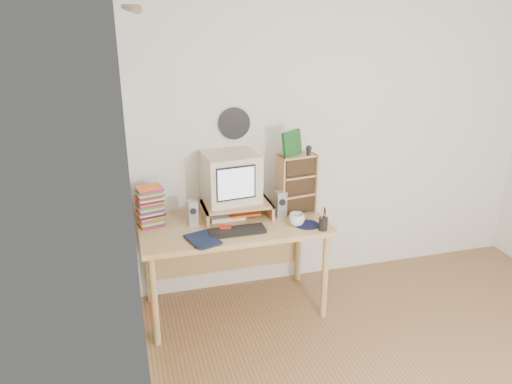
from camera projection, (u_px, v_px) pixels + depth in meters
back_wall at (342, 137)px, 4.17m from camera, size 3.50×0.00×3.50m
left_wall at (142, 263)px, 2.15m from camera, size 0.00×3.50×3.50m
curtain at (146, 236)px, 2.63m from camera, size 0.00×2.20×2.20m
wall_disc at (234, 124)px, 3.85m from camera, size 0.25×0.02×0.25m
desk at (232, 236)px, 3.85m from camera, size 1.40×0.70×0.75m
monitor_riser at (237, 206)px, 3.82m from camera, size 0.52×0.30×0.12m
crt_monitor at (232, 178)px, 3.78m from camera, size 0.43×0.43×0.37m
speaker_left at (193, 213)px, 3.70m from camera, size 0.08×0.08×0.19m
speaker_right at (281, 204)px, 3.84m from camera, size 0.08×0.08×0.21m
keyboard at (237, 231)px, 3.59m from camera, size 0.41×0.14×0.03m
dvd_stack at (151, 210)px, 3.67m from camera, size 0.20×0.16×0.25m
cd_rack at (297, 184)px, 3.88m from camera, size 0.30×0.19×0.47m
mug at (297, 220)px, 3.70m from camera, size 0.13×0.13×0.09m
diary at (191, 241)px, 3.41m from camera, size 0.27×0.23×0.05m
mousepad at (307, 225)px, 3.72m from camera, size 0.22×0.22×0.00m
pen_cup at (323, 221)px, 3.62m from camera, size 0.09×0.09×0.13m
papers at (232, 214)px, 3.87m from camera, size 0.27×0.20×0.04m
red_box at (225, 229)px, 3.60m from camera, size 0.09×0.07×0.04m
game_box at (292, 143)px, 3.73m from camera, size 0.15×0.07×0.19m
webcam at (309, 150)px, 3.77m from camera, size 0.05×0.05×0.08m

